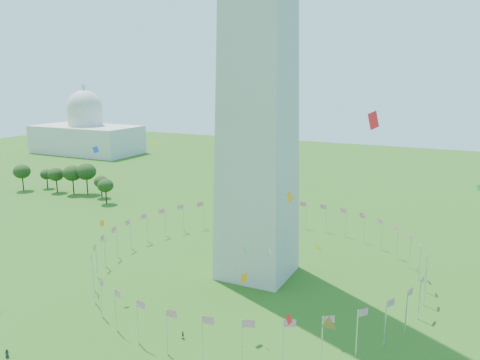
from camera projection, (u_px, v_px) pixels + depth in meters
name	position (u px, v px, depth m)	size (l,w,h in m)	color
flag_ring	(257.00, 256.00, 118.51)	(80.24, 80.24, 9.00)	silver
capitol_building	(85.00, 118.00, 305.34)	(70.00, 35.00, 46.00)	beige
kites_aloft	(254.00, 240.00, 87.08)	(106.53, 72.98, 41.62)	green
tree_line_west	(69.00, 181.00, 199.30)	(55.22, 16.14, 13.09)	#274717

